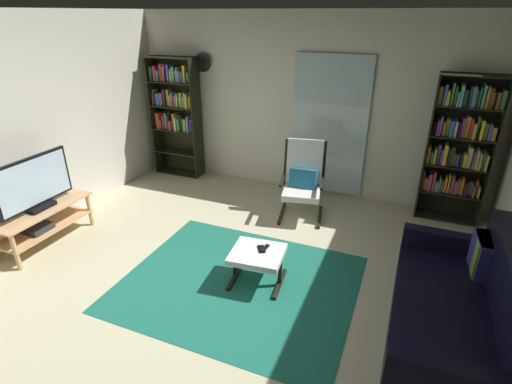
% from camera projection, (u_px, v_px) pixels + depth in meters
% --- Properties ---
extents(ground_plane, '(7.02, 7.02, 0.00)m').
position_uv_depth(ground_plane, '(217.00, 296.00, 3.88)').
color(ground_plane, beige).
extents(wall_back, '(5.60, 0.06, 2.60)m').
position_uv_depth(wall_back, '(305.00, 106.00, 5.76)').
color(wall_back, beige).
rests_on(wall_back, ground).
extents(glass_door_panel, '(1.10, 0.01, 2.00)m').
position_uv_depth(glass_door_panel, '(329.00, 126.00, 5.68)').
color(glass_door_panel, silver).
extents(area_rug, '(2.34, 1.94, 0.01)m').
position_uv_depth(area_rug, '(239.00, 283.00, 4.06)').
color(area_rug, '#1C6755').
rests_on(area_rug, ground).
extents(tv_stand, '(0.47, 1.17, 0.46)m').
position_uv_depth(tv_stand, '(42.00, 221.00, 4.64)').
color(tv_stand, tan).
rests_on(tv_stand, ground).
extents(television, '(0.20, 0.96, 0.63)m').
position_uv_depth(television, '(34.00, 185.00, 4.47)').
color(television, black).
rests_on(television, tv_stand).
extents(bookshelf_near_tv, '(0.81, 0.30, 1.93)m').
position_uv_depth(bookshelf_near_tv, '(176.00, 109.00, 6.40)').
color(bookshelf_near_tv, black).
rests_on(bookshelf_near_tv, ground).
extents(bookshelf_near_sofa, '(0.77, 0.30, 1.90)m').
position_uv_depth(bookshelf_near_sofa, '(460.00, 144.00, 4.93)').
color(bookshelf_near_sofa, black).
rests_on(bookshelf_near_sofa, ground).
extents(leather_sofa, '(0.90, 1.84, 0.90)m').
position_uv_depth(leather_sofa, '(460.00, 315.00, 3.19)').
color(leather_sofa, black).
rests_on(leather_sofa, ground).
extents(lounge_armchair, '(0.67, 0.74, 1.02)m').
position_uv_depth(lounge_armchair, '(303.00, 178.00, 5.25)').
color(lounge_armchair, black).
rests_on(lounge_armchair, ground).
extents(ottoman, '(0.57, 0.53, 0.37)m').
position_uv_depth(ottoman, '(257.00, 257.00, 3.95)').
color(ottoman, white).
rests_on(ottoman, ground).
extents(tv_remote, '(0.05, 0.15, 0.02)m').
position_uv_depth(tv_remote, '(265.00, 248.00, 3.97)').
color(tv_remote, black).
rests_on(tv_remote, ottoman).
extents(cell_phone, '(0.13, 0.16, 0.01)m').
position_uv_depth(cell_phone, '(261.00, 249.00, 3.96)').
color(cell_phone, black).
rests_on(cell_phone, ottoman).
extents(wall_clock, '(0.29, 0.03, 0.29)m').
position_uv_depth(wall_clock, '(203.00, 62.00, 6.04)').
color(wall_clock, silver).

